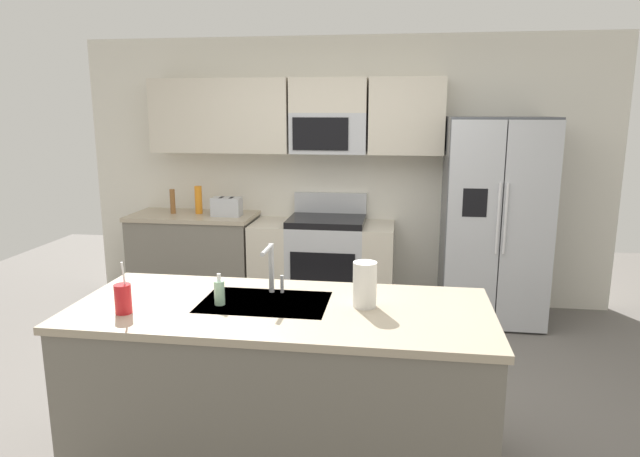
{
  "coord_description": "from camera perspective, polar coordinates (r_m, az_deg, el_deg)",
  "views": [
    {
      "loc": [
        0.57,
        -3.4,
        1.91
      ],
      "look_at": [
        -0.01,
        0.6,
        1.05
      ],
      "focal_mm": 31.47,
      "sensor_mm": 36.0,
      "label": 1
    }
  ],
  "objects": [
    {
      "name": "pepper_mill",
      "position": [
        5.73,
        -14.76,
        2.68
      ],
      "size": [
        0.05,
        0.05,
        0.24
      ],
      "primitive_type": "cylinder",
      "color": "brown",
      "rests_on": "back_counter"
    },
    {
      "name": "ground_plane",
      "position": [
        3.95,
        -1.17,
        -16.96
      ],
      "size": [
        9.0,
        9.0,
        0.0
      ],
      "primitive_type": "plane",
      "color": "#66605B",
      "rests_on": "ground"
    },
    {
      "name": "island_counter",
      "position": [
        3.16,
        -3.89,
        -15.51
      ],
      "size": [
        2.2,
        0.92,
        0.9
      ],
      "color": "slate",
      "rests_on": "ground"
    },
    {
      "name": "soap_dispenser",
      "position": [
        3.02,
        -10.2,
        -6.39
      ],
      "size": [
        0.06,
        0.06,
        0.17
      ],
      "color": "#A5D8B2",
      "rests_on": "island_counter"
    },
    {
      "name": "sink_faucet",
      "position": [
        3.12,
        -4.99,
        -3.69
      ],
      "size": [
        0.09,
        0.21,
        0.28
      ],
      "color": "#B7BABF",
      "rests_on": "island_counter"
    },
    {
      "name": "drink_cup_red",
      "position": [
        3.02,
        -19.39,
        -6.73
      ],
      "size": [
        0.08,
        0.08,
        0.27
      ],
      "color": "red",
      "rests_on": "island_counter"
    },
    {
      "name": "back_counter",
      "position": [
        5.77,
        -12.59,
        -2.93
      ],
      "size": [
        1.22,
        0.63,
        0.9
      ],
      "color": "slate",
      "rests_on": "ground"
    },
    {
      "name": "kitchen_wall_unit",
      "position": [
        5.55,
        0.86,
        7.48
      ],
      "size": [
        5.2,
        0.43,
        2.6
      ],
      "color": "silver",
      "rests_on": "ground"
    },
    {
      "name": "paper_towel_roll",
      "position": [
        2.94,
        4.57,
        -5.7
      ],
      "size": [
        0.12,
        0.12,
        0.24
      ],
      "primitive_type": "cylinder",
      "color": "white",
      "rests_on": "island_counter"
    },
    {
      "name": "toaster",
      "position": [
        5.49,
        -9.47,
        2.2
      ],
      "size": [
        0.28,
        0.16,
        0.18
      ],
      "color": "#B7BABF",
      "rests_on": "back_counter"
    },
    {
      "name": "refrigerator",
      "position": [
        5.3,
        17.28,
        0.74
      ],
      "size": [
        0.9,
        0.76,
        1.85
      ],
      "color": "#4C4F54",
      "rests_on": "ground"
    },
    {
      "name": "range_oven",
      "position": [
        5.46,
        0.29,
        -3.59
      ],
      "size": [
        1.36,
        0.61,
        1.1
      ],
      "color": "#B7BABF",
      "rests_on": "ground"
    },
    {
      "name": "bottle_orange",
      "position": [
        5.67,
        -12.25,
        2.87
      ],
      "size": [
        0.07,
        0.07,
        0.27
      ],
      "primitive_type": "cylinder",
      "color": "orange",
      "rests_on": "back_counter"
    }
  ]
}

